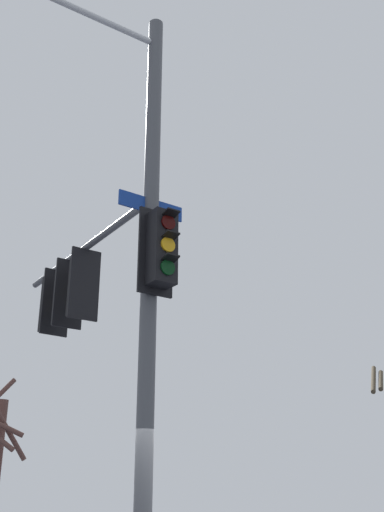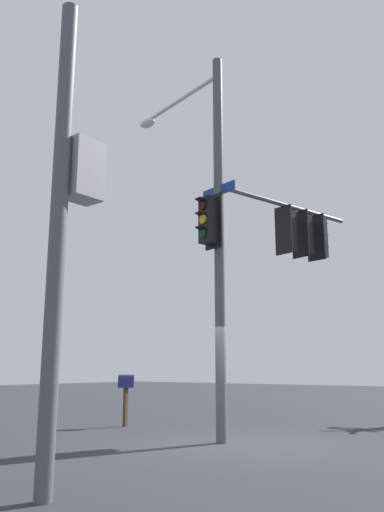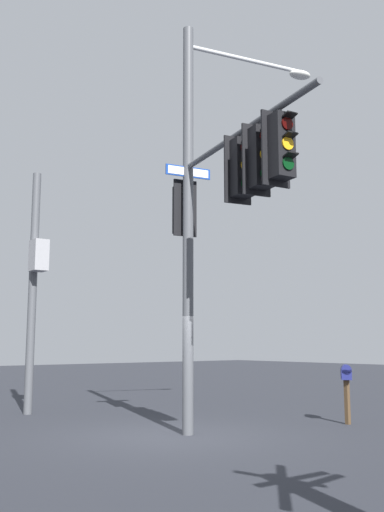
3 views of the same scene
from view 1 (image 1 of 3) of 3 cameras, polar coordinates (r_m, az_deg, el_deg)
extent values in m
cylinder|color=#4C4F54|center=(8.75, -4.05, -1.99)|extent=(0.24, 0.24, 9.22)
cylinder|color=silver|center=(10.38, -11.46, 22.05)|extent=(3.06, 0.88, 0.10)
cylinder|color=#4C4F54|center=(11.23, -10.16, 0.60)|extent=(1.33, 4.74, 0.12)
cube|color=black|center=(11.00, -10.43, -2.81)|extent=(0.42, 0.38, 1.10)
cube|color=black|center=(10.86, -10.05, -2.57)|extent=(0.55, 0.18, 1.30)
cylinder|color=#2F0403|center=(11.26, -10.66, -1.39)|extent=(0.22, 0.08, 0.22)
cube|color=black|center=(11.36, -10.78, -0.92)|extent=(0.24, 0.21, 0.06)
cylinder|color=#F2A814|center=(11.15, -10.78, -3.03)|extent=(0.22, 0.08, 0.22)
cube|color=black|center=(11.25, -10.90, -2.54)|extent=(0.24, 0.21, 0.06)
cylinder|color=black|center=(11.05, -10.90, -4.70)|extent=(0.22, 0.08, 0.22)
cube|color=black|center=(11.15, -11.02, -4.20)|extent=(0.24, 0.21, 0.06)
cylinder|color=#4C4F54|center=(11.22, -10.22, 0.22)|extent=(0.04, 0.04, 0.15)
cube|color=black|center=(11.60, -11.81, -3.68)|extent=(0.42, 0.38, 1.10)
cube|color=black|center=(11.45, -11.48, -3.47)|extent=(0.55, 0.18, 1.30)
cylinder|color=#2F0403|center=(11.85, -11.99, -2.31)|extent=(0.22, 0.09, 0.22)
cube|color=black|center=(11.96, -12.09, -1.87)|extent=(0.24, 0.21, 0.06)
cylinder|color=#F2A814|center=(11.75, -12.12, -3.88)|extent=(0.22, 0.09, 0.22)
cube|color=black|center=(11.85, -12.21, -3.41)|extent=(0.24, 0.21, 0.06)
cylinder|color=black|center=(11.65, -12.25, -5.47)|extent=(0.22, 0.09, 0.22)
cube|color=black|center=(11.75, -12.34, -4.99)|extent=(0.24, 0.21, 0.06)
cylinder|color=#4C4F54|center=(11.80, -11.58, -0.79)|extent=(0.04, 0.04, 0.15)
cube|color=black|center=(12.19, -13.02, -4.44)|extent=(0.41, 0.36, 1.10)
cube|color=black|center=(12.04, -12.67, -4.26)|extent=(0.56, 0.14, 1.30)
cylinder|color=#2F0403|center=(12.43, -13.22, -3.11)|extent=(0.22, 0.07, 0.22)
cube|color=black|center=(12.53, -13.33, -2.67)|extent=(0.23, 0.20, 0.06)
cylinder|color=#F2A814|center=(12.33, -13.36, -4.61)|extent=(0.22, 0.07, 0.22)
cube|color=black|center=(12.43, -13.46, -4.15)|extent=(0.23, 0.20, 0.06)
cylinder|color=black|center=(12.24, -13.49, -6.13)|extent=(0.22, 0.07, 0.22)
cube|color=black|center=(12.34, -13.59, -5.66)|extent=(0.23, 0.20, 0.06)
cylinder|color=#4C4F54|center=(12.38, -12.78, -1.67)|extent=(0.04, 0.04, 0.15)
cube|color=black|center=(8.60, -2.85, 0.73)|extent=(0.42, 0.38, 1.10)
cube|color=black|center=(8.73, -3.43, 0.39)|extent=(0.55, 0.18, 1.30)
cylinder|color=#2F0403|center=(8.60, -2.23, 3.17)|extent=(0.22, 0.08, 0.22)
cube|color=black|center=(8.59, -1.95, 4.07)|extent=(0.24, 0.21, 0.06)
cylinder|color=#F2A814|center=(8.47, -2.26, 1.08)|extent=(0.22, 0.08, 0.22)
cube|color=black|center=(8.45, -1.98, 1.99)|extent=(0.24, 0.21, 0.06)
cylinder|color=black|center=(8.34, -2.30, -1.08)|extent=(0.22, 0.08, 0.22)
cube|color=black|center=(8.32, -2.01, -0.15)|extent=(0.24, 0.21, 0.06)
cube|color=navy|center=(9.19, -3.86, 4.69)|extent=(1.08, 0.28, 0.24)
cube|color=white|center=(9.20, -3.92, 4.65)|extent=(0.97, 0.24, 0.18)
cylinder|color=#493F2F|center=(16.03, 17.29, -11.08)|extent=(1.09, 0.52, 0.69)
cylinder|color=#493F2F|center=(16.04, 16.67, -11.02)|extent=(1.40, 0.65, 0.92)
cylinder|color=brown|center=(17.02, -17.02, -15.16)|extent=(1.24, 0.36, 1.61)
camera|label=2|loc=(13.00, 61.34, -11.28)|focal=36.69mm
camera|label=3|loc=(21.00, -8.20, -20.68)|focal=41.04mm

